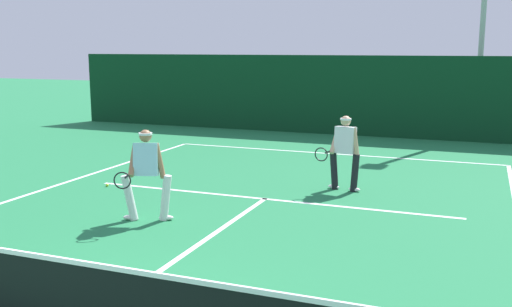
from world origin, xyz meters
name	(u,v)px	position (x,y,z in m)	size (l,w,h in m)	color
court_line_baseline_far	(331,154)	(0.00, 11.77, 0.00)	(9.42, 0.10, 0.01)	white
court_line_service	(265,199)	(0.00, 6.33, 0.00)	(7.68, 0.10, 0.01)	white
court_line_centre	(193,248)	(0.00, 3.20, 0.00)	(0.10, 6.40, 0.01)	white
tennis_net	(46,300)	(0.00, 0.00, 0.51)	(10.33, 0.09, 1.09)	#1E4723
player_near	(146,171)	(-1.42, 4.21, 0.89)	(0.90, 0.93, 1.62)	silver
player_far	(345,150)	(1.32, 7.63, 0.88)	(0.89, 0.83, 1.61)	black
tennis_ball	(107,185)	(-3.60, 6.07, 0.03)	(0.07, 0.07, 0.07)	#D1E033
back_fence_windscreen	(358,96)	(0.00, 15.51, 1.37)	(22.02, 0.12, 2.74)	#0B351C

